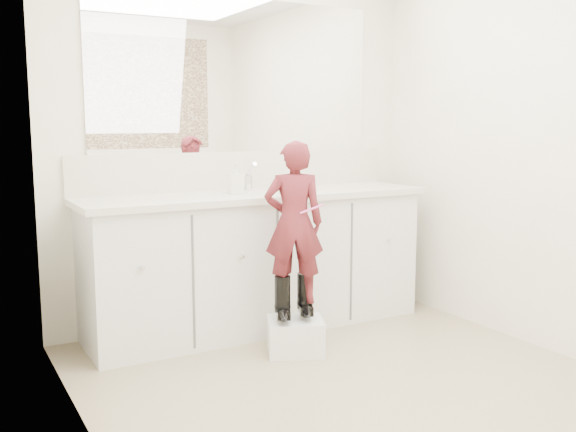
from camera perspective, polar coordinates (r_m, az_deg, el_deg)
floor at (r=3.32m, az=7.21°, el=-15.40°), size 3.00×3.00×0.00m
wall_back at (r=4.34m, az=-4.45°, el=6.53°), size 2.60×0.00×2.60m
wall_left at (r=2.49m, az=-17.10°, el=4.89°), size 0.00×3.00×3.00m
wall_right at (r=3.97m, az=22.88°, el=5.74°), size 0.00×3.00×3.00m
vanity_cabinet at (r=4.19m, az=-2.73°, el=-4.21°), size 2.20×0.55×0.85m
countertop at (r=4.10m, az=-2.68°, el=1.82°), size 2.28×0.58×0.04m
backsplash at (r=4.34m, az=-4.34°, el=4.08°), size 2.28×0.03×0.25m
mirror at (r=4.34m, az=-4.45°, el=12.35°), size 2.00×0.02×1.00m
faucet at (r=4.24m, az=-3.69°, el=2.98°), size 0.08×0.08×0.10m
cup at (r=4.24m, az=-0.50°, el=2.99°), size 0.13×0.13×0.10m
soap_bottle at (r=4.04m, az=-4.67°, el=3.34°), size 0.09×0.10×0.19m
step_stool at (r=3.79m, az=0.67°, el=-10.63°), size 0.40×0.37×0.20m
boot_left at (r=3.71m, az=-0.49°, el=-7.33°), size 0.16×0.20×0.26m
boot_right at (r=3.78m, az=1.52°, el=-7.03°), size 0.16×0.20×0.26m
toddler at (r=3.65m, az=0.53°, el=-0.60°), size 0.40×0.34×0.93m
toothbrush at (r=3.61m, az=2.13°, el=0.64°), size 0.13×0.07×0.06m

